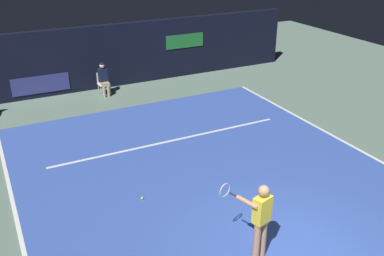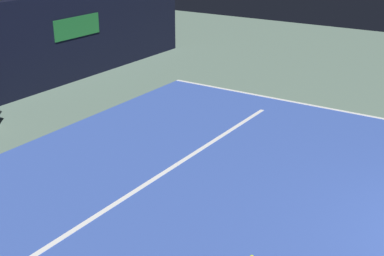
{
  "view_description": "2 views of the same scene",
  "coord_description": "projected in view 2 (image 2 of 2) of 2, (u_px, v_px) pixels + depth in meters",
  "views": [
    {
      "loc": [
        -4.94,
        -5.33,
        6.11
      ],
      "look_at": [
        0.29,
        5.02,
        0.78
      ],
      "focal_mm": 40.68,
      "sensor_mm": 36.0,
      "label": 1
    },
    {
      "loc": [
        -7.59,
        0.64,
        4.45
      ],
      "look_at": [
        -0.35,
        5.36,
        1.03
      ],
      "focal_mm": 48.65,
      "sensor_mm": 36.0,
      "label": 2
    }
  ],
  "objects": [
    {
      "name": "court_surface",
      "position": [
        259.0,
        189.0,
        9.32
      ],
      "size": [
        9.8,
        10.29,
        0.01
      ],
      "primitive_type": "cube",
      "color": "#3856B2",
      "rests_on": "ground"
    },
    {
      "name": "line_service",
      "position": [
        177.0,
        164.0,
        10.23
      ],
      "size": [
        7.64,
        0.1,
        0.01
      ],
      "primitive_type": "cube",
      "color": "white",
      "rests_on": "court_surface"
    },
    {
      "name": "line_sideline_left",
      "position": [
        345.0,
        112.0,
        13.1
      ],
      "size": [
        0.1,
        10.29,
        0.01
      ],
      "primitive_type": "cube",
      "color": "white",
      "rests_on": "court_surface"
    },
    {
      "name": "ground_plane",
      "position": [
        259.0,
        189.0,
        9.33
      ],
      "size": [
        31.91,
        31.91,
        0.0
      ],
      "primitive_type": "plane",
      "color": "slate"
    }
  ]
}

